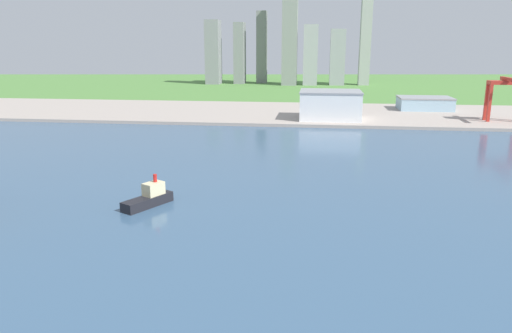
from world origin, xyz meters
TOP-DOWN VIEW (x-y plane):
  - ground_plane at (0.00, 300.00)m, footprint 2400.00×2400.00m
  - water_bay at (0.00, 240.00)m, footprint 840.00×360.00m
  - industrial_pier at (0.00, 490.00)m, footprint 840.00×140.00m
  - tugboat_small at (-62.89, 233.29)m, footprint 15.44×21.64m
  - port_crane_red at (141.36, 454.11)m, footprint 25.04×38.26m
  - warehouse_main at (9.78, 451.55)m, footprint 47.86×41.34m
  - warehouse_annex at (96.51, 518.67)m, footprint 47.01×32.97m
  - distant_skyline at (-52.08, 820.85)m, footprint 250.29×58.87m

SIDE VIEW (x-z plane):
  - ground_plane at x=0.00m, z-range 0.00..0.00m
  - water_bay at x=0.00m, z-range 0.00..0.15m
  - industrial_pier at x=0.00m, z-range 0.00..2.50m
  - tugboat_small at x=-62.89m, z-range -2.52..9.15m
  - warehouse_annex at x=96.51m, z-range 2.52..14.00m
  - warehouse_main at x=9.78m, z-range 2.52..24.76m
  - port_crane_red at x=141.36m, z-range 10.09..43.66m
  - distant_skyline at x=-52.08m, z-range -19.27..131.56m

